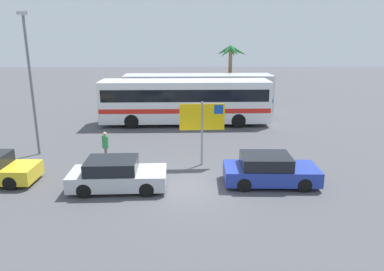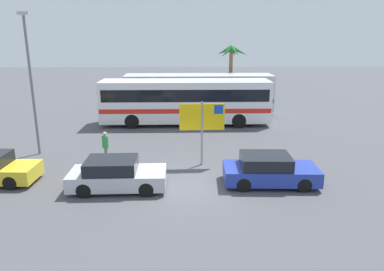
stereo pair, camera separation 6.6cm
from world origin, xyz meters
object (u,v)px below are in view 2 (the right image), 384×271
at_px(bus_rear_coach, 199,92).
at_px(car_silver, 116,175).
at_px(ferry_sign, 203,119).
at_px(bus_front_coach, 185,100).
at_px(car_blue, 269,170).
at_px(pedestrian_near_sign, 105,145).

height_order(bus_rear_coach, car_silver, bus_rear_coach).
bearing_deg(ferry_sign, bus_rear_coach, 86.83).
bearing_deg(bus_rear_coach, bus_front_coach, -106.42).
distance_m(bus_front_coach, car_blue, 11.74).
relative_size(ferry_sign, car_blue, 0.78).
xyz_separation_m(bus_rear_coach, pedestrian_near_sign, (-5.22, -11.98, -0.84)).
relative_size(ferry_sign, car_silver, 0.79).
distance_m(car_silver, pedestrian_near_sign, 3.52).
height_order(bus_rear_coach, pedestrian_near_sign, bus_rear_coach).
height_order(car_blue, car_silver, same).
relative_size(bus_rear_coach, car_silver, 2.98).
xyz_separation_m(ferry_sign, pedestrian_near_sign, (-4.90, 0.46, -1.38)).
bearing_deg(car_blue, bus_rear_coach, 101.62).
bearing_deg(car_silver, ferry_sign, 36.32).
height_order(ferry_sign, pedestrian_near_sign, ferry_sign).
distance_m(ferry_sign, car_silver, 5.04).
distance_m(ferry_sign, pedestrian_near_sign, 5.11).
bearing_deg(bus_front_coach, ferry_sign, -84.72).
bearing_deg(car_silver, pedestrian_near_sign, 107.72).
distance_m(bus_front_coach, pedestrian_near_sign, 9.18).
height_order(bus_rear_coach, car_blue, bus_rear_coach).
height_order(bus_front_coach, pedestrian_near_sign, bus_front_coach).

